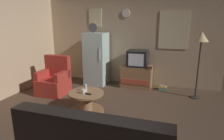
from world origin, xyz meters
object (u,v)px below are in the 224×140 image
object	(u,v)px
fridge	(96,59)
coffee_table	(86,102)
crt_tv	(138,58)
standing_lamp	(201,42)
mug_ceramic_white	(84,91)
wine_glass	(86,88)
book_stack	(162,88)
remote_control	(88,94)
tv_stand	(137,76)
armchair	(54,80)

from	to	relation	value
fridge	coffee_table	xyz separation A→B (m)	(0.49, -1.78, -0.54)
crt_tv	standing_lamp	bearing A→B (deg)	-13.70
coffee_table	mug_ceramic_white	distance (m)	0.27
standing_lamp	wine_glass	size ratio (longest dim) A/B	10.60
book_stack	fridge	bearing A→B (deg)	-178.98
standing_lamp	remote_control	distance (m)	2.82
crt_tv	standing_lamp	world-z (taller)	standing_lamp
crt_tv	book_stack	distance (m)	1.05
tv_stand	standing_lamp	world-z (taller)	standing_lamp
wine_glass	standing_lamp	bearing A→B (deg)	32.87
tv_stand	book_stack	world-z (taller)	tv_stand
crt_tv	armchair	size ratio (longest dim) A/B	0.56
remote_control	fridge	bearing A→B (deg)	115.50
standing_lamp	remote_control	xyz separation A→B (m)	(-2.13, -1.59, -0.92)
book_stack	wine_glass	bearing A→B (deg)	-129.20
book_stack	armchair	bearing A→B (deg)	-157.75
fridge	mug_ceramic_white	xyz separation A→B (m)	(0.48, -1.87, -0.29)
mug_ceramic_white	armchair	distance (m)	1.48
fridge	standing_lamp	world-z (taller)	fridge
armchair	wine_glass	bearing A→B (deg)	-29.18
fridge	armchair	bearing A→B (deg)	-125.39
tv_stand	book_stack	size ratio (longest dim) A/B	3.90
crt_tv	armchair	world-z (taller)	crt_tv
wine_glass	book_stack	bearing A→B (deg)	50.80
crt_tv	coffee_table	size ratio (longest dim) A/B	0.75
tv_stand	coffee_table	bearing A→B (deg)	-110.20
tv_stand	mug_ceramic_white	bearing A→B (deg)	-109.65
fridge	armchair	world-z (taller)	fridge
coffee_table	remote_control	distance (m)	0.26
standing_lamp	armchair	distance (m)	3.69
remote_control	crt_tv	bearing A→B (deg)	80.95
fridge	book_stack	size ratio (longest dim) A/B	8.22
standing_lamp	coffee_table	world-z (taller)	standing_lamp
crt_tv	coffee_table	distance (m)	2.08
tv_stand	armchair	distance (m)	2.24
crt_tv	mug_ceramic_white	bearing A→B (deg)	-109.99
fridge	standing_lamp	bearing A→B (deg)	-6.02
book_stack	coffee_table	bearing A→B (deg)	-127.98
crt_tv	armchair	bearing A→B (deg)	-149.63
mug_ceramic_white	remote_control	xyz separation A→B (m)	(0.10, -0.01, -0.03)
tv_stand	wine_glass	distance (m)	1.96
mug_ceramic_white	remote_control	bearing A→B (deg)	-5.58
crt_tv	fridge	bearing A→B (deg)	-175.98
tv_stand	fridge	bearing A→B (deg)	-175.89
tv_stand	remote_control	world-z (taller)	tv_stand
fridge	standing_lamp	xyz separation A→B (m)	(2.71, -0.29, 0.60)
wine_glass	armchair	size ratio (longest dim) A/B	0.16
tv_stand	book_stack	distance (m)	0.77
standing_lamp	book_stack	world-z (taller)	standing_lamp
crt_tv	standing_lamp	size ratio (longest dim) A/B	0.34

